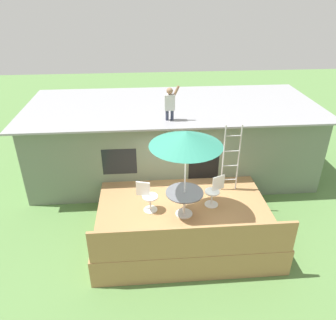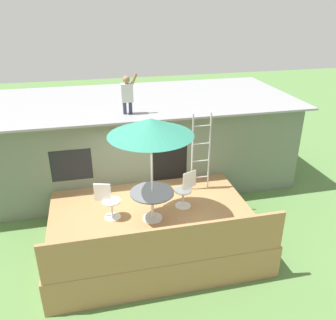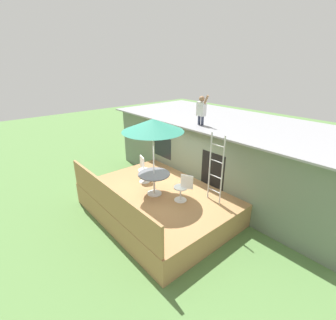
% 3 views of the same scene
% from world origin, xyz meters
% --- Properties ---
extents(ground_plane, '(40.00, 40.00, 0.00)m').
position_xyz_m(ground_plane, '(0.00, 0.00, 0.00)').
color(ground_plane, '#567F42').
extents(house, '(10.50, 4.50, 2.74)m').
position_xyz_m(house, '(-0.00, 3.60, 1.37)').
color(house, slate).
rests_on(house, ground).
extents(deck, '(5.00, 4.00, 0.80)m').
position_xyz_m(deck, '(0.00, 0.00, 0.40)').
color(deck, '#A87A4C').
rests_on(deck, ground).
extents(deck_railing, '(4.90, 0.08, 0.90)m').
position_xyz_m(deck_railing, '(0.00, -1.95, 1.25)').
color(deck_railing, '#A87A4C').
rests_on(deck_railing, deck).
extents(patio_table, '(1.04, 1.04, 0.74)m').
position_xyz_m(patio_table, '(-0.02, -0.29, 1.39)').
color(patio_table, silver).
rests_on(patio_table, deck).
extents(patio_umbrella, '(1.90, 1.90, 2.54)m').
position_xyz_m(patio_umbrella, '(-0.02, -0.29, 3.15)').
color(patio_umbrella, silver).
rests_on(patio_umbrella, deck).
extents(step_ladder, '(0.52, 0.04, 2.20)m').
position_xyz_m(step_ladder, '(1.54, 0.89, 1.90)').
color(step_ladder, silver).
rests_on(step_ladder, deck).
extents(person_figure, '(0.47, 0.20, 1.11)m').
position_xyz_m(person_figure, '(-0.22, 2.08, 3.35)').
color(person_figure, '#33384C').
rests_on(person_figure, house).
extents(patio_chair_left, '(0.61, 0.44, 0.92)m').
position_xyz_m(patio_chair_left, '(-1.03, -0.00, 1.26)').
color(patio_chair_left, silver).
rests_on(patio_chair_left, deck).
extents(patio_chair_right, '(0.59, 0.44, 0.92)m').
position_xyz_m(patio_chair_right, '(0.91, 0.12, 1.26)').
color(patio_chair_right, silver).
rests_on(patio_chair_right, deck).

